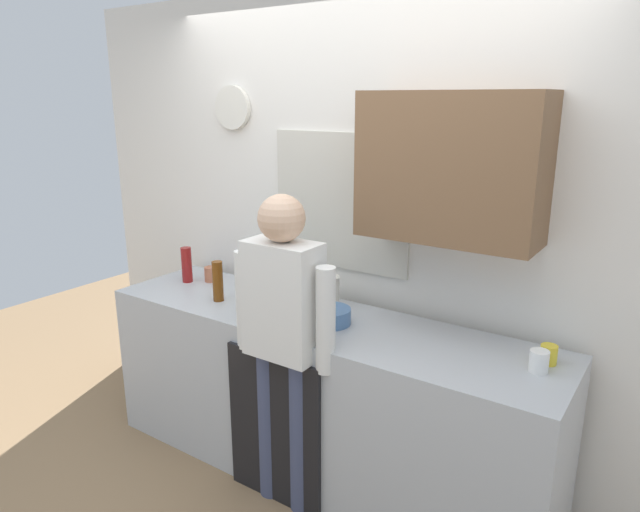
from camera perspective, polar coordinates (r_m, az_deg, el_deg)
ground_plane at (r=3.22m, az=-3.35°, el=-23.11°), size 8.00×8.00×0.00m
kitchen_counter at (r=3.17m, az=-0.08°, el=-13.92°), size 2.51×0.64×0.91m
dishwasher_panel at (r=2.99m, az=-4.67°, el=-16.95°), size 0.56×0.02×0.81m
back_wall_assembly at (r=3.13m, az=5.24°, el=3.49°), size 4.11×0.42×2.60m
coffee_maker at (r=2.84m, az=-4.49°, el=-4.25°), size 0.20×0.20×0.33m
bottle_green_wine at (r=3.33m, az=-5.78°, el=-1.24°), size 0.07×0.07×0.30m
bottle_amber_beer at (r=3.24m, az=-10.20°, el=-2.50°), size 0.06×0.06×0.23m
bottle_dark_sauce at (r=3.05m, az=-6.45°, el=-4.00°), size 0.06×0.06×0.18m
bottle_red_vinegar at (r=3.62m, az=-13.21°, el=-0.86°), size 0.06×0.06×0.22m
cup_white_mug at (r=2.58m, az=21.08°, el=-9.82°), size 0.08×0.08×0.09m
cup_yellow_cup at (r=2.67m, az=21.92°, el=-9.14°), size 0.07×0.07×0.08m
cup_terracotta_mug at (r=3.61m, az=-10.87°, el=-1.80°), size 0.08×0.08×0.09m
mixing_bowl at (r=2.90m, az=0.93°, el=-6.03°), size 0.22×0.22×0.08m
storage_canister at (r=3.12m, az=0.67°, el=-3.54°), size 0.14×0.14×0.17m
person_at_sink at (r=2.73m, az=-3.67°, el=-7.39°), size 0.57×0.22×1.60m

